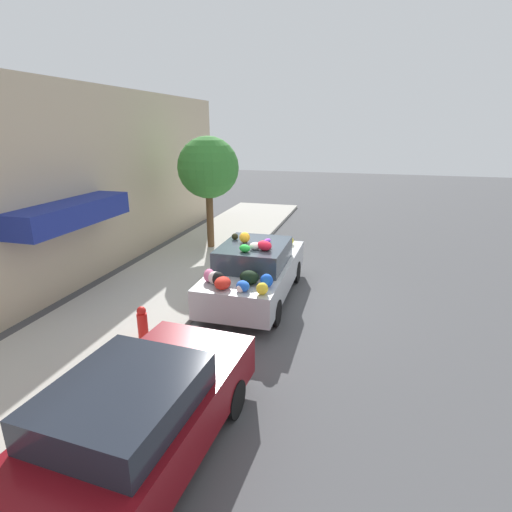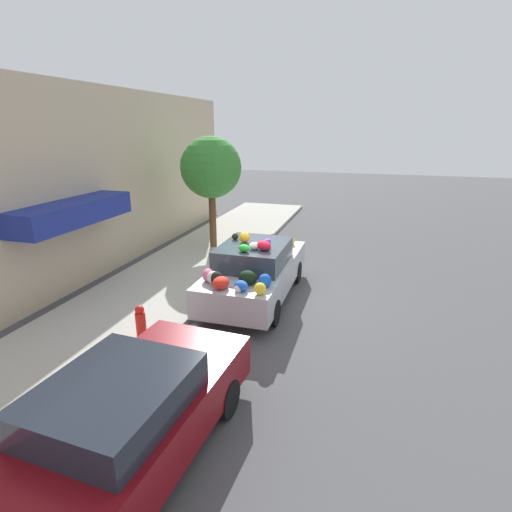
{
  "view_description": "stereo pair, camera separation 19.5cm",
  "coord_description": "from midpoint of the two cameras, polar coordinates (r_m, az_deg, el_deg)",
  "views": [
    {
      "loc": [
        -9.03,
        -2.42,
        4.15
      ],
      "look_at": [
        0.0,
        0.08,
        1.11
      ],
      "focal_mm": 28.0,
      "sensor_mm": 36.0,
      "label": 1
    },
    {
      "loc": [
        -8.98,
        -2.61,
        4.15
      ],
      "look_at": [
        0.0,
        0.08,
        1.11
      ],
      "focal_mm": 28.0,
      "sensor_mm": 36.0,
      "label": 2
    }
  ],
  "objects": [
    {
      "name": "art_car",
      "position": [
        9.9,
        -0.66,
        -2.01
      ],
      "size": [
        4.31,
        1.79,
        1.73
      ],
      "rotation": [
        0.0,
        0.0,
        0.01
      ],
      "color": "#B7BABF",
      "rests_on": "ground"
    },
    {
      "name": "street_tree",
      "position": [
        13.68,
        -7.25,
        12.34
      ],
      "size": [
        2.04,
        2.04,
        3.75
      ],
      "color": "brown",
      "rests_on": "sidewalk_curb"
    },
    {
      "name": "parked_car_plain",
      "position": [
        5.52,
        -18.1,
        -21.66
      ],
      "size": [
        4.19,
        1.94,
        1.37
      ],
      "rotation": [
        0.0,
        0.0,
        -0.06
      ],
      "color": "maroon",
      "rests_on": "ground"
    },
    {
      "name": "building_facade",
      "position": [
        11.73,
        -24.33,
        8.84
      ],
      "size": [
        18.0,
        1.2,
        5.26
      ],
      "color": "#C6B293",
      "rests_on": "ground"
    },
    {
      "name": "fire_hydrant",
      "position": [
        8.29,
        -16.57,
        -9.18
      ],
      "size": [
        0.2,
        0.2,
        0.7
      ],
      "color": "red",
      "rests_on": "sidewalk_curb"
    },
    {
      "name": "ground_plane",
      "position": [
        10.23,
        -0.11,
        -5.96
      ],
      "size": [
        60.0,
        60.0,
        0.0
      ],
      "primitive_type": "plane",
      "color": "#4C4C4F"
    },
    {
      "name": "sidewalk_curb",
      "position": [
        11.18,
        -13.59,
        -3.99
      ],
      "size": [
        24.0,
        3.2,
        0.13
      ],
      "color": "#B2ADA3",
      "rests_on": "ground"
    }
  ]
}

